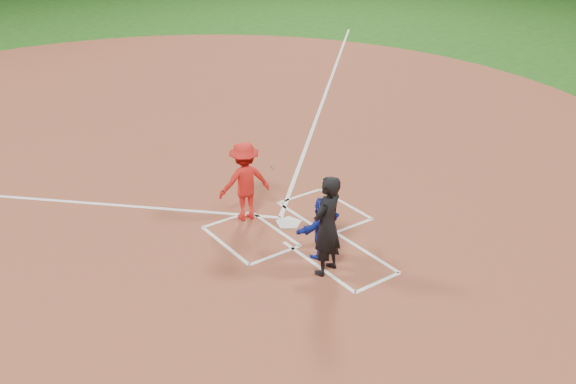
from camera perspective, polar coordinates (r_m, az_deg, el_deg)
ground at (r=13.80m, az=0.04°, el=-2.83°), size 120.00×120.00×0.00m
home_plate_dirt at (r=18.55m, az=-10.92°, el=4.48°), size 28.00×28.00×0.01m
home_plate at (r=13.79m, az=0.04°, el=-2.76°), size 0.60×0.60×0.02m
catcher at (r=12.37m, az=3.06°, el=-3.16°), size 1.19×0.53×1.24m
umpire at (r=11.69m, az=3.48°, el=-3.01°), size 0.82×0.65×1.96m
chalk_markings at (r=17.94m, az=-9.93°, el=3.85°), size 28.35×17.32×0.01m
batter_at_plate at (r=13.66m, az=-3.86°, el=0.95°), size 1.47×0.96×1.75m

